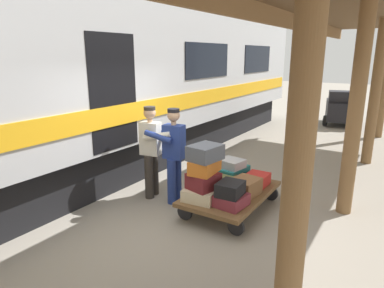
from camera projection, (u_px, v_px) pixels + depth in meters
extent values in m
plane|color=gray|center=(200.00, 221.00, 5.45)|extent=(60.00, 60.00, 0.00)
cylinder|color=brown|center=(375.00, 94.00, 7.95)|extent=(0.24, 0.24, 3.40)
cylinder|color=brown|center=(355.00, 113.00, 5.34)|extent=(0.24, 0.24, 3.40)
cylinder|color=brown|center=(298.00, 169.00, 2.73)|extent=(0.24, 0.24, 3.40)
cube|color=brown|center=(223.00, 3.00, 4.44)|extent=(0.08, 16.84, 0.30)
cube|color=#B7BABF|center=(57.00, 68.00, 6.55)|extent=(3.00, 18.58, 2.90)
cube|color=black|center=(66.00, 161.00, 7.04)|extent=(2.55, 17.65, 0.90)
cube|color=gold|center=(116.00, 116.00, 5.97)|extent=(0.03, 18.21, 0.36)
cube|color=black|center=(258.00, 59.00, 11.03)|extent=(0.02, 2.04, 0.84)
cube|color=black|center=(208.00, 61.00, 8.39)|extent=(0.02, 2.04, 0.84)
cube|color=black|center=(112.00, 93.00, 5.90)|extent=(0.12, 1.10, 2.00)
cube|color=brown|center=(231.00, 193.00, 5.79)|extent=(1.14, 1.85, 0.07)
cylinder|color=black|center=(236.00, 227.00, 4.99)|extent=(0.26, 0.05, 0.26)
cylinder|color=black|center=(185.00, 212.00, 5.47)|extent=(0.26, 0.05, 0.26)
cylinder|color=black|center=(271.00, 193.00, 6.20)|extent=(0.26, 0.05, 0.26)
cylinder|color=black|center=(227.00, 183.00, 6.67)|extent=(0.26, 0.05, 0.26)
cube|color=#AD231E|center=(257.00, 180.00, 6.04)|extent=(0.37, 0.46, 0.20)
cube|color=#1E666B|center=(231.00, 173.00, 6.30)|extent=(0.54, 0.66, 0.25)
cube|color=maroon|center=(231.00, 200.00, 5.21)|extent=(0.46, 0.50, 0.18)
cube|color=beige|center=(203.00, 193.00, 5.48)|extent=(0.56, 0.65, 0.19)
cube|color=brown|center=(245.00, 187.00, 5.61)|extent=(0.46, 0.52, 0.27)
cube|color=brown|center=(218.00, 183.00, 5.89)|extent=(0.57, 0.66, 0.21)
cube|color=maroon|center=(203.00, 181.00, 5.38)|extent=(0.50, 0.53, 0.25)
cube|color=black|center=(230.00, 189.00, 5.15)|extent=(0.37, 0.43, 0.21)
cube|color=#CC6B23|center=(205.00, 166.00, 5.36)|extent=(0.38, 0.57, 0.22)
cube|color=#4C515B|center=(205.00, 153.00, 5.27)|extent=(0.47, 0.56, 0.24)
cube|color=#9EA0A5|center=(231.00, 163.00, 6.20)|extent=(0.49, 0.45, 0.15)
cylinder|color=navy|center=(177.00, 178.00, 6.18)|extent=(0.16, 0.16, 0.82)
cylinder|color=navy|center=(172.00, 182.00, 6.01)|extent=(0.16, 0.16, 0.82)
cube|color=navy|center=(174.00, 142.00, 5.91)|extent=(0.38, 0.26, 0.60)
cylinder|color=tan|center=(174.00, 123.00, 5.83)|extent=(0.09, 0.09, 0.06)
sphere|color=tan|center=(174.00, 115.00, 5.79)|extent=(0.22, 0.22, 0.22)
cylinder|color=black|center=(173.00, 110.00, 5.77)|extent=(0.21, 0.21, 0.06)
cylinder|color=navy|center=(167.00, 133.00, 6.12)|extent=(0.54, 0.16, 0.21)
cylinder|color=navy|center=(158.00, 137.00, 5.84)|extent=(0.54, 0.16, 0.21)
cylinder|color=#332D28|center=(149.00, 177.00, 6.23)|extent=(0.16, 0.16, 0.82)
cylinder|color=#332D28|center=(154.00, 174.00, 6.41)|extent=(0.16, 0.16, 0.82)
cube|color=silver|center=(150.00, 138.00, 6.14)|extent=(0.39, 0.28, 0.60)
cylinder|color=tan|center=(150.00, 121.00, 6.05)|extent=(0.09, 0.09, 0.06)
sphere|color=tan|center=(150.00, 113.00, 6.02)|extent=(0.22, 0.22, 0.22)
cylinder|color=#332D28|center=(150.00, 108.00, 6.00)|extent=(0.21, 0.21, 0.06)
cylinder|color=silver|center=(157.00, 136.00, 5.89)|extent=(0.54, 0.20, 0.21)
cylinder|color=silver|center=(165.00, 132.00, 6.18)|extent=(0.54, 0.20, 0.21)
cube|color=black|center=(342.00, 110.00, 12.80)|extent=(1.46, 1.91, 0.70)
cube|color=black|center=(342.00, 98.00, 12.39)|extent=(1.04, 0.89, 0.50)
cylinder|color=black|center=(351.00, 123.00, 12.17)|extent=(0.12, 0.40, 0.40)
cylinder|color=black|center=(325.00, 121.00, 12.64)|extent=(0.12, 0.40, 0.40)
cylinder|color=black|center=(356.00, 118.00, 13.15)|extent=(0.12, 0.40, 0.40)
cylinder|color=black|center=(332.00, 116.00, 13.61)|extent=(0.12, 0.40, 0.40)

